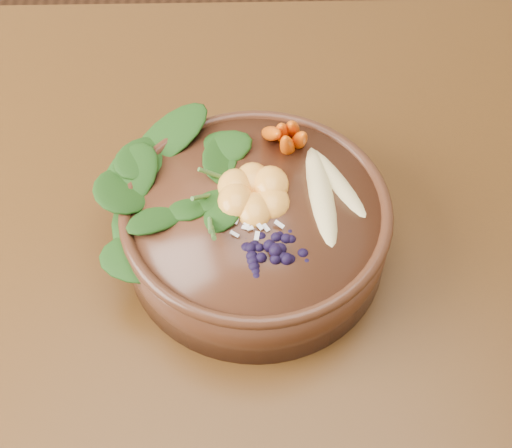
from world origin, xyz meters
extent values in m
plane|color=#381E0F|center=(0.00, 0.00, 0.00)|extent=(4.00, 4.00, 0.00)
cube|color=#563211|center=(0.00, 0.00, 0.73)|extent=(1.60, 0.90, 0.04)
cylinder|color=#4A2818|center=(-0.03, -0.06, 0.79)|extent=(0.38, 0.38, 0.08)
ellipsoid|color=#E0CC84|center=(0.07, -0.02, 0.85)|extent=(0.10, 0.16, 0.03)
ellipsoid|color=#E0CC84|center=(0.05, -0.04, 0.85)|extent=(0.04, 0.17, 0.03)
camera|label=1|loc=(-0.04, -0.57, 1.48)|focal=50.00mm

